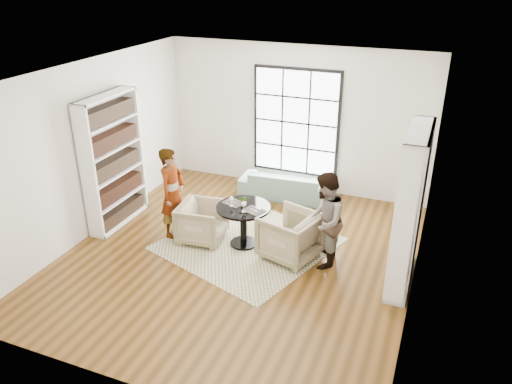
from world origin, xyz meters
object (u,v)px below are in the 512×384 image
at_px(wine_glass_right, 244,204).
at_px(armchair_right, 290,236).
at_px(person_left, 173,193).
at_px(person_right, 324,221).
at_px(pedestal_table, 243,217).
at_px(flower_centerpiece, 244,201).
at_px(armchair_left, 202,222).
at_px(sofa, 286,184).
at_px(wine_glass_left, 231,199).

bearing_deg(wine_glass_right, armchair_right, 7.07).
relative_size(person_left, person_right, 1.03).
height_order(pedestal_table, wine_glass_right, wine_glass_right).
distance_m(person_left, wine_glass_right, 1.36).
bearing_deg(flower_centerpiece, armchair_left, -168.48).
relative_size(sofa, wine_glass_right, 10.10).
bearing_deg(person_left, person_right, -86.99).
distance_m(pedestal_table, flower_centerpiece, 0.29).
xyz_separation_m(person_left, flower_centerpiece, (1.28, 0.15, 0.01)).
bearing_deg(armchair_right, flower_centerpiece, -80.24).
relative_size(pedestal_table, flower_centerpiece, 4.84).
distance_m(person_right, flower_centerpiece, 1.40).
relative_size(person_right, flower_centerpiece, 8.30).
xyz_separation_m(armchair_right, person_right, (0.55, 0.00, 0.39)).
bearing_deg(wine_glass_right, pedestal_table, 115.15).
distance_m(armchair_left, wine_glass_right, 0.96).
relative_size(pedestal_table, wine_glass_left, 5.20).
bearing_deg(armchair_right, person_left, -72.00).
xyz_separation_m(armchair_right, person_left, (-2.13, -0.04, 0.42)).
relative_size(pedestal_table, person_right, 0.58).
xyz_separation_m(sofa, wine_glass_left, (-0.25, -2.14, 0.58)).
distance_m(pedestal_table, armchair_left, 0.76).
height_order(armchair_left, person_right, person_right).
xyz_separation_m(pedestal_table, wine_glass_right, (0.08, -0.17, 0.33)).
distance_m(sofa, armchair_right, 2.30).
relative_size(sofa, flower_centerpiece, 9.96).
relative_size(armchair_left, wine_glass_left, 4.37).
distance_m(armchair_right, flower_centerpiece, 0.96).
bearing_deg(sofa, wine_glass_right, 86.44).
height_order(armchair_left, wine_glass_right, wine_glass_right).
relative_size(sofa, person_right, 1.20).
xyz_separation_m(pedestal_table, person_right, (1.40, -0.08, 0.25)).
bearing_deg(armchair_right, sofa, -143.08).
height_order(armchair_right, person_left, person_left).
distance_m(person_left, flower_centerpiece, 1.29).
xyz_separation_m(person_right, flower_centerpiece, (-1.40, 0.11, 0.04)).
bearing_deg(wine_glass_left, flower_centerpiece, 23.45).
xyz_separation_m(armchair_left, person_right, (2.13, 0.04, 0.43)).
xyz_separation_m(armchair_left, wine_glass_right, (0.81, -0.05, 0.51)).
xyz_separation_m(sofa, person_right, (1.34, -2.16, 0.51)).
xyz_separation_m(armchair_right, wine_glass_left, (-1.04, 0.02, 0.46)).
height_order(pedestal_table, wine_glass_left, wine_glass_left).
relative_size(person_left, wine_glass_left, 9.23).
relative_size(sofa, wine_glass_left, 10.71).
xyz_separation_m(pedestal_table, person_left, (-1.28, -0.12, 0.28)).
bearing_deg(flower_centerpiece, person_right, -4.31).
height_order(armchair_right, flower_centerpiece, flower_centerpiece).
relative_size(armchair_right, person_right, 0.55).
height_order(armchair_left, wine_glass_left, wine_glass_left).
height_order(armchair_left, armchair_right, armchair_right).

